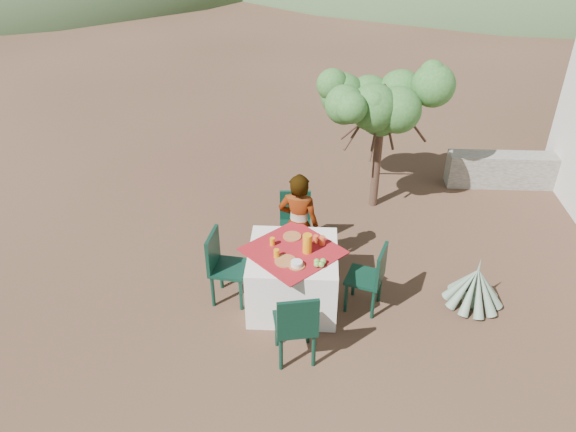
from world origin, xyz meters
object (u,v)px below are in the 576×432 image
object	(u,v)px
chair_far	(295,221)
chair_near	(296,325)
person	(298,224)
agave	(475,287)
table	(293,277)
shrub_tree	(386,108)
chair_right	(371,276)
chair_left	(223,264)
juice_pitcher	(307,244)

from	to	relation	value
chair_far	chair_near	distance (m)	1.99
person	agave	bearing A→B (deg)	176.64
table	chair_near	size ratio (longest dim) A/B	1.41
shrub_tree	chair_right	bearing A→B (deg)	-96.98
chair_far	chair_left	distance (m)	1.29
chair_near	juice_pitcher	xyz separation A→B (m)	(0.09, 0.93, 0.37)
agave	juice_pitcher	size ratio (longest dim) A/B	3.20
person	juice_pitcher	world-z (taller)	person
chair_right	shrub_tree	distance (m)	2.70
chair_left	agave	bearing A→B (deg)	-81.46
chair_right	agave	xyz separation A→B (m)	(1.25, 0.14, -0.23)
table	chair_right	bearing A→B (deg)	-3.80
chair_near	juice_pitcher	distance (m)	1.00
chair_near	chair_right	world-z (taller)	chair_near
chair_left	table	bearing A→B (deg)	-84.70
chair_far	person	distance (m)	0.46
table	juice_pitcher	world-z (taller)	juice_pitcher
chair_left	juice_pitcher	distance (m)	1.06
chair_far	agave	bearing A→B (deg)	-26.19
table	chair_far	distance (m)	1.04
shrub_tree	chair_near	bearing A→B (deg)	-108.66
table	chair_left	world-z (taller)	chair_left
chair_far	chair_near	bearing A→B (deg)	-89.66
juice_pitcher	shrub_tree	bearing A→B (deg)	66.65
chair_left	agave	distance (m)	2.99
chair_left	shrub_tree	distance (m)	3.28
chair_left	person	distance (m)	1.07
shrub_tree	table	bearing A→B (deg)	-116.70
table	chair_far	world-z (taller)	chair_far
chair_near	agave	xyz separation A→B (m)	(2.08, 1.02, -0.26)
table	shrub_tree	world-z (taller)	shrub_tree
juice_pitcher	table	bearing A→B (deg)	172.41
chair_near	shrub_tree	size ratio (longest dim) A/B	0.47
table	person	bearing A→B (deg)	86.34
chair_left	chair_right	size ratio (longest dim) A/B	1.06
chair_near	chair_left	size ratio (longest dim) A/B	1.00
table	chair_left	size ratio (longest dim) A/B	1.41
chair_near	chair_right	xyz separation A→B (m)	(0.83, 0.89, -0.03)
chair_far	chair_right	size ratio (longest dim) A/B	1.02
chair_right	person	xyz separation A→B (m)	(-0.86, 0.69, 0.22)
chair_near	shrub_tree	xyz separation A→B (m)	(1.13, 3.34, 1.04)
chair_far	juice_pitcher	xyz separation A→B (m)	(0.18, -1.06, 0.39)
chair_near	chair_left	distance (m)	1.33
agave	chair_far	bearing A→B (deg)	156.11
shrub_tree	agave	world-z (taller)	shrub_tree
chair_near	chair_far	bearing A→B (deg)	-98.31
chair_near	agave	size ratio (longest dim) A/B	1.23
chair_far	chair_right	distance (m)	1.43
chair_far	chair_right	world-z (taller)	chair_far
chair_near	agave	world-z (taller)	chair_near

